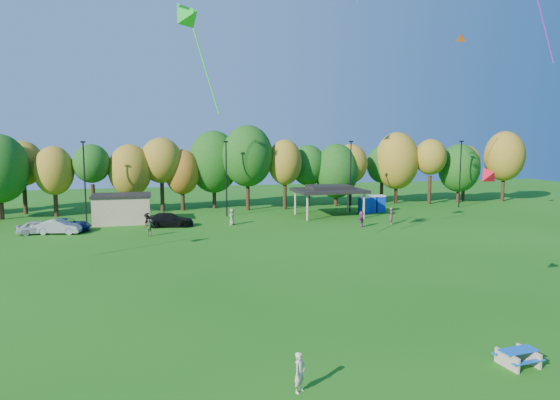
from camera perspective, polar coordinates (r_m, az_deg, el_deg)
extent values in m
plane|color=#19600F|center=(22.62, 4.12, -17.37)|extent=(160.00, 160.00, 0.00)
cylinder|color=black|center=(66.41, -29.24, -0.43)|extent=(0.50, 0.50, 3.56)
cylinder|color=black|center=(69.92, -27.12, 0.12)|extent=(0.50, 0.50, 3.79)
ellipsoid|color=olive|center=(69.59, -27.32, 3.74)|extent=(4.94, 4.94, 5.58)
cylinder|color=black|center=(65.98, -24.24, -0.29)|extent=(0.50, 0.50, 3.34)
ellipsoid|color=olive|center=(65.64, -24.41, 3.08)|extent=(4.61, 4.61, 5.88)
cylinder|color=black|center=(65.18, -20.56, 0.01)|extent=(0.50, 0.50, 3.82)
ellipsoid|color=#144C0F|center=(64.83, -20.73, 3.92)|extent=(4.43, 4.43, 4.73)
cylinder|color=black|center=(65.53, -16.65, -0.05)|extent=(0.50, 0.50, 3.25)
ellipsoid|color=olive|center=(65.19, -16.76, 3.26)|extent=(5.33, 5.33, 6.53)
cylinder|color=black|center=(66.01, -13.30, 0.42)|extent=(0.50, 0.50, 3.96)
ellipsoid|color=olive|center=(65.66, -13.41, 4.43)|extent=(5.31, 5.31, 5.82)
cylinder|color=black|center=(66.43, -11.05, 0.12)|extent=(0.50, 0.50, 3.05)
ellipsoid|color=#995914|center=(66.10, -11.12, 3.18)|extent=(4.54, 4.54, 5.87)
cylinder|color=black|center=(67.94, -7.52, 0.64)|extent=(0.50, 0.50, 3.77)
ellipsoid|color=#144C0F|center=(67.60, -7.58, 4.35)|extent=(6.69, 6.69, 8.35)
cylinder|color=black|center=(65.58, -3.70, 0.69)|extent=(0.50, 0.50, 4.28)
ellipsoid|color=#144C0F|center=(65.22, -3.74, 5.06)|extent=(6.64, 6.64, 8.01)
cylinder|color=black|center=(66.38, 0.56, 0.55)|extent=(0.50, 0.50, 3.76)
ellipsoid|color=olive|center=(66.04, 0.56, 4.34)|extent=(4.49, 4.49, 6.02)
cylinder|color=black|center=(69.43, 3.21, 0.69)|extent=(0.50, 0.50, 3.43)
ellipsoid|color=#144C0F|center=(69.11, 3.23, 3.99)|extent=(4.77, 4.77, 5.63)
cylinder|color=black|center=(69.91, 6.41, 0.50)|extent=(0.50, 0.50, 2.95)
ellipsoid|color=#144C0F|center=(69.60, 6.45, 3.32)|extent=(6.14, 6.14, 7.54)
cylinder|color=black|center=(71.14, 8.00, 0.82)|extent=(0.50, 0.50, 3.52)
ellipsoid|color=olive|center=(70.82, 8.05, 4.12)|extent=(4.78, 4.78, 5.53)
cylinder|color=black|center=(74.96, 11.53, 1.01)|extent=(0.50, 0.50, 3.39)
ellipsoid|color=#144C0F|center=(74.66, 11.60, 4.02)|extent=(4.54, 4.54, 5.46)
cylinder|color=black|center=(74.54, 13.10, 1.06)|extent=(0.50, 0.50, 3.72)
ellipsoid|color=olive|center=(74.23, 13.19, 4.39)|extent=(6.32, 6.32, 8.24)
cylinder|color=black|center=(74.92, 16.70, 1.11)|extent=(0.50, 0.50, 4.06)
ellipsoid|color=olive|center=(74.61, 16.83, 4.73)|extent=(4.50, 4.50, 5.13)
cylinder|color=black|center=(78.15, 19.68, 0.85)|extent=(0.50, 0.50, 3.05)
ellipsoid|color=#144C0F|center=(77.87, 19.79, 3.46)|extent=(5.97, 5.97, 7.05)
cylinder|color=black|center=(80.47, 20.21, 1.18)|extent=(0.50, 0.50, 3.55)
ellipsoid|color=olive|center=(80.19, 20.33, 4.12)|extent=(4.60, 4.60, 4.99)
cylinder|color=black|center=(82.26, 24.11, 1.29)|extent=(0.50, 0.50, 4.07)
ellipsoid|color=olive|center=(81.98, 24.28, 4.60)|extent=(5.83, 5.83, 7.42)
cylinder|color=black|center=(60.17, -21.41, 1.91)|extent=(0.16, 0.16, 9.00)
cube|color=black|center=(59.98, -21.60, 6.19)|extent=(0.50, 0.25, 0.18)
cylinder|color=black|center=(60.33, -6.15, 2.36)|extent=(0.16, 0.16, 9.00)
cube|color=black|center=(60.14, -6.20, 6.64)|extent=(0.50, 0.25, 0.18)
cylinder|color=black|center=(64.59, 8.06, 2.64)|extent=(0.16, 0.16, 9.00)
cube|color=black|center=(64.41, 8.12, 6.63)|extent=(0.50, 0.25, 0.18)
cylinder|color=black|center=(72.22, 19.89, 2.74)|extent=(0.16, 0.16, 9.00)
cube|color=black|center=(72.06, 20.04, 6.31)|extent=(0.50, 0.25, 0.18)
cube|color=tan|center=(58.15, -17.60, -1.07)|extent=(6.00, 4.00, 3.00)
cube|color=black|center=(57.95, -17.66, 0.52)|extent=(6.30, 4.30, 0.25)
cylinder|color=tan|center=(57.20, 3.15, -0.88)|extent=(0.24, 0.24, 3.00)
cylinder|color=tan|center=(59.67, 9.57, -0.64)|extent=(0.24, 0.24, 3.00)
cylinder|color=tan|center=(61.95, 1.76, -0.27)|extent=(0.24, 0.24, 3.00)
cylinder|color=tan|center=(64.23, 7.77, -0.07)|extent=(0.24, 0.24, 3.00)
cube|color=black|center=(60.48, 5.61, 1.10)|extent=(8.20, 6.20, 0.35)
cube|color=black|center=(60.44, 5.62, 1.47)|extent=(5.00, 3.50, 0.45)
cube|color=#0D32AC|center=(63.43, 9.55, -0.65)|extent=(1.10, 1.10, 2.00)
cube|color=silver|center=(63.30, 9.57, 0.33)|extent=(1.15, 1.15, 0.18)
cube|color=#0D32AC|center=(64.73, 10.30, -0.51)|extent=(1.10, 1.10, 2.00)
cube|color=silver|center=(64.60, 10.32, 0.45)|extent=(1.15, 1.15, 0.18)
cube|color=#0D32AC|center=(65.27, 11.34, -0.47)|extent=(1.10, 1.10, 2.00)
cube|color=silver|center=(65.14, 11.36, 0.48)|extent=(1.15, 1.15, 0.18)
cube|color=tan|center=(23.38, 24.51, -16.32)|extent=(0.22, 1.28, 0.63)
cube|color=tan|center=(24.14, 26.54, -15.67)|extent=(0.22, 1.28, 0.63)
cube|color=blue|center=(23.63, 25.59, -15.22)|extent=(1.64, 0.80, 0.05)
cube|color=blue|center=(23.38, 26.54, -16.24)|extent=(1.60, 0.36, 0.04)
cube|color=blue|center=(24.09, 24.61, -15.44)|extent=(1.60, 0.36, 0.04)
imported|color=beige|center=(19.48, 2.26, -19.08)|extent=(0.66, 0.64, 1.52)
imported|color=silver|center=(54.67, -25.85, -2.81)|extent=(4.13, 1.96, 1.36)
imported|color=#9C9CA1|center=(53.87, -23.91, -2.82)|extent=(4.53, 2.46, 1.42)
imported|color=#0D1C4E|center=(54.88, -23.25, -2.65)|extent=(5.09, 2.78, 1.35)
imported|color=black|center=(54.59, -12.51, -2.23)|extent=(5.29, 2.68, 1.47)
imported|color=gray|center=(54.60, -5.52, -1.93)|extent=(0.86, 1.02, 1.78)
imported|color=#A04B5C|center=(56.23, 12.61, -1.78)|extent=(0.73, 0.80, 1.82)
imported|color=#6C7D4D|center=(49.65, -14.71, -3.08)|extent=(1.03, 0.53, 1.68)
imported|color=#8F3B7C|center=(53.74, 9.30, -2.17)|extent=(1.30, 1.60, 1.71)
cylinder|color=purple|center=(47.53, 27.70, 18.25)|extent=(2.83, 0.36, 7.55)
cone|color=green|center=(34.80, -10.99, 20.34)|extent=(2.91, 2.93, 2.35)
cylinder|color=green|center=(35.81, -8.61, 14.87)|extent=(1.81, 1.85, 6.61)
cone|color=#FB0D23|center=(28.29, 22.57, 2.86)|extent=(0.91, 1.20, 1.21)
cone|color=#EF521C|center=(53.69, 19.97, 17.18)|extent=(1.79, 1.86, 1.49)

